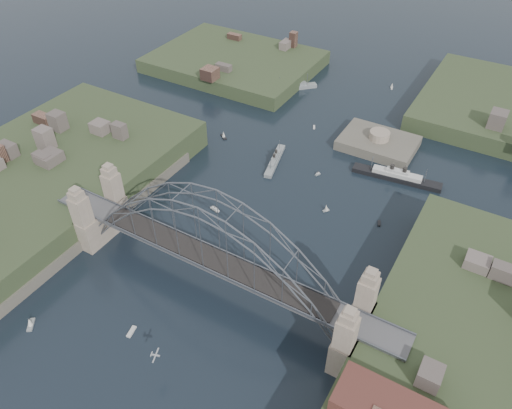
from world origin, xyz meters
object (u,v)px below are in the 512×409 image
object	(u,v)px
naval_cruiser_near	(275,160)
naval_cruiser_far	(293,87)
fort_island	(377,148)
ocean_liner	(397,177)
bridge	(211,245)

from	to	relation	value
naval_cruiser_near	naval_cruiser_far	size ratio (longest dim) A/B	1.14
fort_island	ocean_liner	world-z (taller)	ocean_liner
naval_cruiser_far	ocean_liner	distance (m)	59.31
fort_island	naval_cruiser_far	xyz separation A→B (m)	(-39.16, 20.39, 1.25)
naval_cruiser_near	ocean_liner	world-z (taller)	ocean_liner
naval_cruiser_far	ocean_liner	xyz separation A→B (m)	(49.19, -33.13, 0.01)
naval_cruiser_near	ocean_liner	distance (m)	34.41
bridge	naval_cruiser_far	distance (m)	95.07
fort_island	naval_cruiser_far	world-z (taller)	naval_cruiser_far
bridge	naval_cruiser_near	distance (m)	49.89
naval_cruiser_far	naval_cruiser_near	bearing A→B (deg)	-69.34
naval_cruiser_far	ocean_liner	world-z (taller)	ocean_liner
bridge	naval_cruiser_near	size ratio (longest dim) A/B	5.22
bridge	naval_cruiser_near	world-z (taller)	bridge
bridge	ocean_liner	distance (m)	62.40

